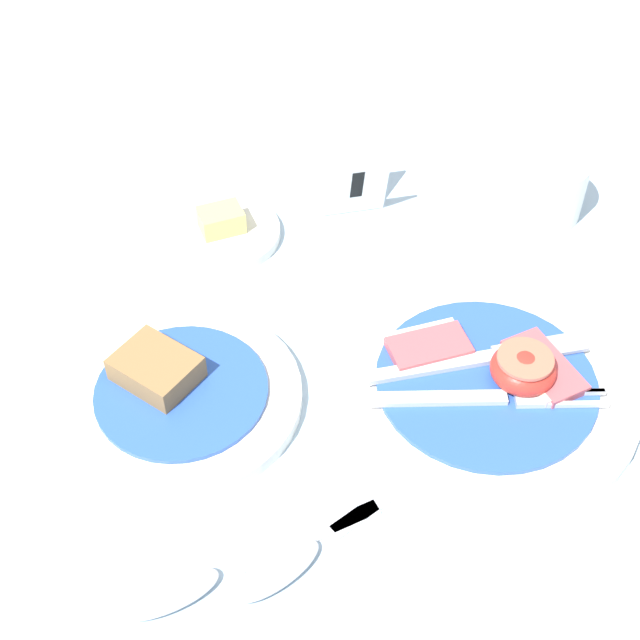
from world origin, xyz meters
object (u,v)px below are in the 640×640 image
teaspoon_near_cup (308,549)px  bread_plate (179,393)px  breakfast_plate (488,384)px  number_card (354,179)px  butter_dish (222,231)px  sugar_cup (543,184)px  teaspoon_by_saucer (208,578)px

teaspoon_near_cup → bread_plate: bearing=-91.0°
breakfast_plate → number_card: (-0.06, 0.25, 0.03)m
butter_dish → teaspoon_near_cup: size_ratio=0.62×
butter_dish → number_card: size_ratio=1.50×
teaspoon_near_cup → butter_dish: bearing=-114.3°
bread_plate → sugar_cup: 0.41m
teaspoon_near_cup → breakfast_plate: bearing=-173.1°
sugar_cup → teaspoon_by_saucer: size_ratio=0.43×
number_card → breakfast_plate: bearing=-78.4°
bread_plate → butter_dish: 0.20m
butter_dish → teaspoon_near_cup: butter_dish is taller
sugar_cup → butter_dish: (-0.31, 0.01, -0.02)m
butter_dish → bread_plate: bearing=-105.1°
number_card → teaspoon_near_cup: number_card is taller
butter_dish → teaspoon_by_saucer: butter_dish is taller
bread_plate → butter_dish: bearing=74.9°
bread_plate → teaspoon_near_cup: bread_plate is taller
breakfast_plate → teaspoon_by_saucer: breakfast_plate is taller
sugar_cup → butter_dish: bearing=177.8°
teaspoon_near_cup → sugar_cup: bearing=-159.1°
sugar_cup → number_card: bearing=170.1°
bread_plate → number_card: 0.28m
breakfast_plate → bread_plate: 0.25m
breakfast_plate → sugar_cup: bearing=61.2°
butter_dish → teaspoon_by_saucer: bearing=-97.0°
breakfast_plate → butter_dish: bearing=130.3°
number_card → butter_dish: bearing=-174.1°
number_card → teaspoon_near_cup: size_ratio=0.41×
bread_plate → number_card: (0.18, 0.21, 0.03)m
sugar_cup → butter_dish: 0.31m
bread_plate → breakfast_plate: bearing=-7.6°
sugar_cup → teaspoon_near_cup: 0.44m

